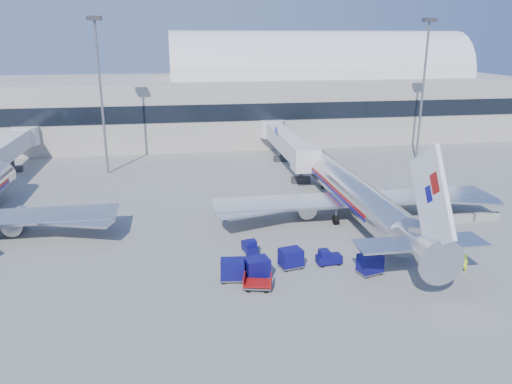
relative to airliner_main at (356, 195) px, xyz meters
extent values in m
plane|color=gray|center=(-10.00, -4.51, -2.93)|extent=(260.00, 260.00, 0.00)
cube|color=#B2AA9E|center=(-35.00, 51.49, 3.07)|extent=(170.00, 28.00, 12.00)
cube|color=black|center=(-35.00, 37.54, 4.07)|extent=(170.00, 0.40, 3.00)
cylinder|color=white|center=(10.00, 51.49, 9.07)|extent=(60.00, 18.00, 18.00)
cylinder|color=silver|center=(0.00, 1.49, -0.03)|extent=(3.80, 28.00, 3.80)
sphere|color=silver|center=(0.00, 15.49, -0.03)|extent=(3.72, 3.72, 3.72)
cone|color=silver|center=(0.00, -15.51, 0.37)|extent=(3.80, 6.00, 3.80)
cube|color=#9C0F0C|center=(0.00, 2.49, 0.22)|extent=(3.85, 20.16, 0.32)
cube|color=navy|center=(0.00, 2.49, -0.15)|extent=(3.85, 20.16, 0.32)
cube|color=white|center=(0.00, -16.01, 4.77)|extent=(0.35, 7.79, 8.74)
cube|color=silver|center=(0.00, -15.01, 0.57)|extent=(11.00, 3.00, 0.18)
cube|color=silver|center=(0.00, 0.49, -0.63)|extent=(32.00, 5.00, 0.28)
cylinder|color=#B7B7BC|center=(-5.50, 1.99, -1.58)|extent=(2.10, 3.80, 2.10)
cylinder|color=#B7B7BC|center=(5.50, 1.99, -1.58)|extent=(2.10, 3.80, 2.10)
cylinder|color=black|center=(0.00, 12.49, -2.48)|extent=(0.40, 0.90, 0.90)
sphere|color=silver|center=(-42.00, 15.49, -0.03)|extent=(3.72, 3.72, 3.72)
cylinder|color=#B7B7BC|center=(-36.50, 1.99, -1.58)|extent=(2.10, 3.80, 2.10)
cube|color=silver|center=(-2.40, 25.49, 1.07)|extent=(2.70, 24.00, 2.70)
cube|color=silver|center=(-2.40, 13.29, 1.07)|extent=(3.40, 3.20, 3.20)
cylinder|color=silver|center=(-2.40, 36.99, 1.07)|extent=(4.40, 4.40, 3.00)
cube|color=#2D2D30|center=(-2.40, 15.49, -1.13)|extent=(0.50, 0.50, 3.00)
cube|color=#2D2D30|center=(-2.40, 15.49, -2.48)|extent=(2.60, 1.00, 0.90)
cube|color=#2D2D30|center=(-2.40, 28.49, -1.13)|extent=(0.50, 0.50, 3.00)
cube|color=#2D2D30|center=(-2.40, 28.49, -2.48)|extent=(2.60, 1.00, 0.90)
cube|color=navy|center=(-4.00, 25.49, 2.87)|extent=(0.12, 1.40, 0.90)
cube|color=silver|center=(-44.40, 25.49, 1.07)|extent=(2.70, 24.00, 2.70)
cylinder|color=silver|center=(-44.40, 36.99, 1.07)|extent=(4.40, 4.40, 3.00)
cube|color=#2D2D30|center=(-44.40, 28.49, -1.13)|extent=(0.50, 0.50, 3.00)
cube|color=#2D2D30|center=(-44.40, 28.49, -2.48)|extent=(2.60, 1.00, 0.90)
cylinder|color=slate|center=(-30.00, 25.49, 8.07)|extent=(0.36, 0.36, 22.00)
cube|color=#2D2D30|center=(-30.00, 25.49, 19.37)|extent=(2.00, 1.20, 0.60)
cylinder|color=slate|center=(20.00, 25.49, 8.07)|extent=(0.36, 0.36, 22.00)
cube|color=#2D2D30|center=(20.00, 25.49, 19.37)|extent=(2.00, 1.20, 0.60)
cube|color=#9E9E96|center=(8.00, -2.51, -2.48)|extent=(3.00, 0.55, 0.90)
cube|color=#9E9E96|center=(11.30, -2.51, -2.48)|extent=(3.00, 0.55, 0.90)
cube|color=#9E9E96|center=(14.60, -2.51, -2.48)|extent=(3.00, 0.55, 0.90)
cube|color=#0C0B53|center=(-6.37, -10.64, -2.39)|extent=(2.33, 1.31, 0.73)
cube|color=#0C0B53|center=(-6.86, -10.68, -1.81)|extent=(0.96, 1.04, 0.68)
cylinder|color=black|center=(-5.64, -10.14, -2.65)|extent=(0.56, 0.26, 0.54)
cube|color=#0C0B53|center=(3.99, -8.13, -2.31)|extent=(2.77, 2.64, 0.83)
cube|color=#0C0B53|center=(3.57, -7.77, -1.65)|extent=(1.49, 1.50, 0.78)
cylinder|color=black|center=(4.99, -8.33, -2.62)|extent=(0.63, 0.59, 0.62)
cube|color=#0C0B53|center=(-13.11, -6.91, -2.40)|extent=(1.39, 2.34, 0.72)
cube|color=#0C0B53|center=(-13.04, -7.38, -1.82)|extent=(1.07, 0.99, 0.67)
cylinder|color=black|center=(-13.64, -6.20, -2.66)|extent=(0.28, 0.56, 0.54)
cube|color=#0C0B53|center=(-9.97, -10.79, -1.91)|extent=(2.21, 1.89, 1.55)
cube|color=slate|center=(-9.97, -10.79, -2.69)|extent=(2.33, 1.97, 0.11)
cylinder|color=black|center=(-9.37, -10.04, -2.71)|extent=(0.46, 0.26, 0.43)
cube|color=#0C0B53|center=(-13.29, -12.35, -1.87)|extent=(2.27, 1.92, 1.62)
cube|color=slate|center=(-13.29, -12.35, -2.68)|extent=(2.39, 2.00, 0.11)
cylinder|color=black|center=(-12.65, -11.60, -2.70)|extent=(0.47, 0.26, 0.45)
cube|color=#0C0B53|center=(-15.39, -12.34, -1.87)|extent=(2.15, 1.75, 1.61)
cube|color=slate|center=(-15.39, -12.34, -2.68)|extent=(2.26, 1.82, 0.11)
cylinder|color=black|center=(-14.55, -11.81, -2.71)|extent=(0.46, 0.22, 0.44)
cube|color=#0C0B53|center=(-3.44, -13.06, -1.91)|extent=(2.25, 1.96, 1.55)
cube|color=slate|center=(-3.44, -13.06, -2.69)|extent=(2.37, 2.04, 0.11)
cylinder|color=black|center=(-2.88, -12.29, -2.71)|extent=(0.46, 0.28, 0.43)
cube|color=#0C0B53|center=(4.88, -9.46, -1.98)|extent=(2.21, 2.01, 1.44)
cube|color=slate|center=(4.88, -9.46, -2.71)|extent=(2.32, 2.10, 0.10)
cylinder|color=black|center=(5.74, -9.26, -2.73)|extent=(0.43, 0.31, 0.40)
cube|color=slate|center=(-13.55, -14.25, -2.56)|extent=(2.60, 2.06, 0.13)
cube|color=#9C0F0E|center=(-13.55, -14.25, -2.35)|extent=(2.61, 2.11, 0.08)
cylinder|color=black|center=(-12.71, -13.87, -2.72)|extent=(0.45, 0.26, 0.42)
imported|color=#C5F519|center=(4.84, -14.08, -2.05)|extent=(0.76, 0.74, 1.75)
camera|label=1|loc=(-19.60, -50.44, 16.89)|focal=35.00mm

